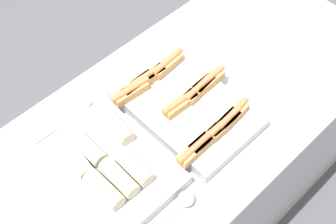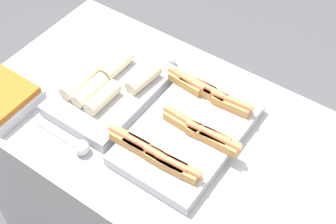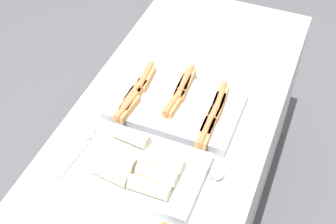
% 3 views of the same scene
% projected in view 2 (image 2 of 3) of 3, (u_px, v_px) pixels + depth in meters
% --- Properties ---
extents(counter, '(1.76, 0.84, 0.94)m').
position_uv_depth(counter, '(192.00, 206.00, 2.04)').
color(counter, '#A8AAB2').
rests_on(counter, ground_plane).
extents(tray_hotdogs, '(0.42, 0.54, 0.10)m').
position_uv_depth(tray_hotdogs, '(188.00, 130.00, 1.67)').
color(tray_hotdogs, '#A8AAB2').
rests_on(tray_hotdogs, counter).
extents(tray_wraps, '(0.31, 0.47, 0.11)m').
position_uv_depth(tray_wraps, '(110.00, 88.00, 1.80)').
color(tray_wraps, '#A8AAB2').
rests_on(tray_wraps, counter).
extents(serving_spoon_near, '(0.27, 0.06, 0.06)m').
position_uv_depth(serving_spoon_near, '(79.00, 146.00, 1.64)').
color(serving_spoon_near, silver).
rests_on(serving_spoon_near, counter).
extents(serving_spoon_far, '(0.26, 0.06, 0.06)m').
position_uv_depth(serving_spoon_far, '(167.00, 59.00, 1.93)').
color(serving_spoon_far, silver).
rests_on(serving_spoon_far, counter).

